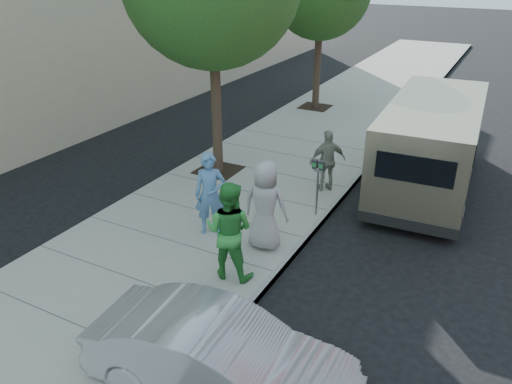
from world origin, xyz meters
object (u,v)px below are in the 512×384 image
Objects in this scene: sedan at (220,359)px; person_officer at (210,194)px; person_green_shirt at (229,230)px; person_striped_polo at (328,161)px; parking_meter at (318,176)px; van at (431,143)px; person_gray_shirt at (265,205)px.

person_officer reaches higher than sedan.
person_green_shirt is 4.61m from person_striped_polo.
person_green_shirt is (-0.56, -3.13, -0.03)m from parking_meter.
person_striped_polo is (0.27, 4.60, -0.16)m from person_green_shirt.
person_officer reaches higher than person_striped_polo.
van is at bearing 62.40° from parking_meter.
parking_meter is 1.91m from person_gray_shirt.
parking_meter is at bearing -107.79° from person_green_shirt.
sedan is at bearing 110.15° from person_green_shirt.
person_green_shirt reaches higher than sedan.
person_green_shirt is at bearing 23.01° from sedan.
person_green_shirt reaches higher than person_striped_polo.
van is 4.01× the size of person_striped_polo.
person_striped_polo is (-1.04, 7.09, 0.33)m from sedan.
person_striped_polo is at bearing -145.33° from van.
van is at bearing -12.68° from sedan.
sedan is at bearing -78.43° from parking_meter.
parking_meter is 0.71× the size of person_green_shirt.
person_officer reaches higher than parking_meter.
parking_meter is at bearing 17.16° from person_officer.
van is at bearing -119.42° from person_green_shirt.
parking_meter is 2.59m from person_officer.
person_green_shirt is at bearing -74.80° from person_officer.
sedan is 2.85m from person_green_shirt.
person_striped_polo reaches higher than parking_meter.
person_gray_shirt reaches higher than person_striped_polo.
person_officer is at bearing -129.32° from van.
sedan is 3.97m from person_gray_shirt.
person_green_shirt is 1.28m from person_gray_shirt.
person_officer is 1.14× the size of person_striped_polo.
van reaches higher than person_gray_shirt.
parking_meter is at bearing -124.41° from van.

